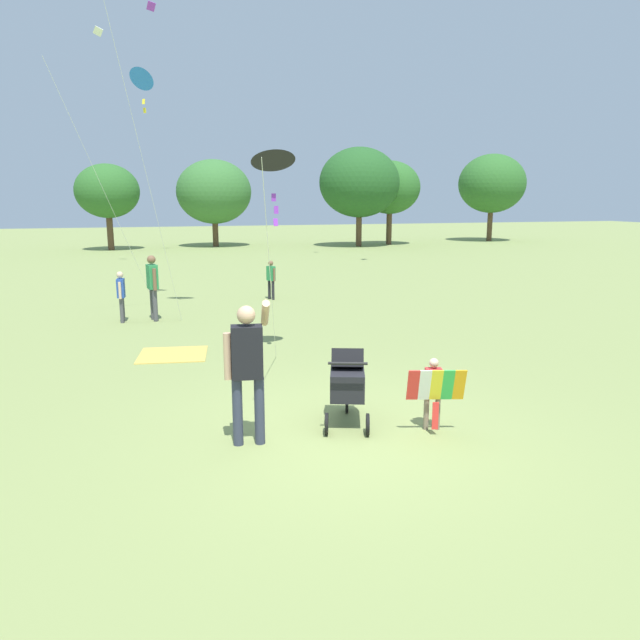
% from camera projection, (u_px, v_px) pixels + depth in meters
% --- Properties ---
extents(ground_plane, '(120.00, 120.00, 0.00)m').
position_uv_depth(ground_plane, '(341.00, 436.00, 7.38)').
color(ground_plane, '#849351').
extents(treeline_distant, '(44.67, 6.92, 6.10)m').
position_uv_depth(treeline_distant, '(214.00, 185.00, 35.31)').
color(treeline_distant, brown).
rests_on(treeline_distant, ground).
extents(child_with_butterfly_kite, '(0.74, 0.43, 0.95)m').
position_uv_depth(child_with_butterfly_kite, '(434.00, 388.00, 7.44)').
color(child_with_butterfly_kite, '#7F705B').
rests_on(child_with_butterfly_kite, ground).
extents(person_adult_flyer, '(0.61, 0.52, 1.79)m').
position_uv_depth(person_adult_flyer, '(247.00, 362.00, 6.94)').
color(person_adult_flyer, '#33384C').
rests_on(person_adult_flyer, ground).
extents(stroller, '(0.75, 1.12, 1.03)m').
position_uv_depth(stroller, '(347.00, 379.00, 7.70)').
color(stroller, black).
rests_on(stroller, ground).
extents(kite_adult_black, '(1.36, 4.07, 3.80)m').
position_uv_depth(kite_adult_black, '(273.00, 162.00, 10.34)').
color(kite_adult_black, black).
rests_on(kite_adult_black, ground).
extents(kite_green_novelty, '(2.47, 3.32, 6.37)m').
position_uv_depth(kite_green_novelty, '(141.00, 81.00, 15.62)').
color(kite_green_novelty, blue).
rests_on(kite_green_novelty, ground).
extents(person_red_shirt, '(0.28, 0.50, 1.60)m').
position_uv_depth(person_red_shirt, '(153.00, 282.00, 14.25)').
color(person_red_shirt, '#4C4C51').
rests_on(person_red_shirt, ground).
extents(person_kid_running, '(0.25, 0.34, 1.16)m').
position_uv_depth(person_kid_running, '(271.00, 277.00, 17.31)').
color(person_kid_running, '#232328').
rests_on(person_kid_running, ground).
extents(person_back_turned, '(0.19, 0.40, 1.24)m').
position_uv_depth(person_back_turned, '(121.00, 293.00, 14.07)').
color(person_back_turned, '#4C4C51').
rests_on(person_back_turned, ground).
extents(picnic_blanket, '(1.43, 1.36, 0.02)m').
position_uv_depth(picnic_blanket, '(173.00, 355.00, 11.22)').
color(picnic_blanket, gold).
rests_on(picnic_blanket, ground).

